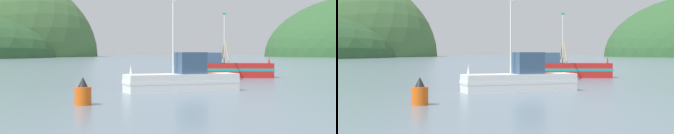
% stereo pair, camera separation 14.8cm
% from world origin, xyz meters
% --- Properties ---
extents(fishing_boat_white, '(7.93, 3.24, 6.19)m').
position_xyz_m(fishing_boat_white, '(3.94, 25.05, 0.82)').
color(fishing_boat_white, white).
rests_on(fishing_boat_white, ground).
extents(fishing_boat_red, '(9.95, 12.72, 6.57)m').
position_xyz_m(fishing_boat_red, '(11.71, 40.75, 0.87)').
color(fishing_boat_red, red).
rests_on(fishing_boat_red, ground).
extents(channel_buoy, '(0.83, 0.83, 1.40)m').
position_xyz_m(channel_buoy, '(-2.72, 18.05, 0.57)').
color(channel_buoy, '#E55914').
rests_on(channel_buoy, ground).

